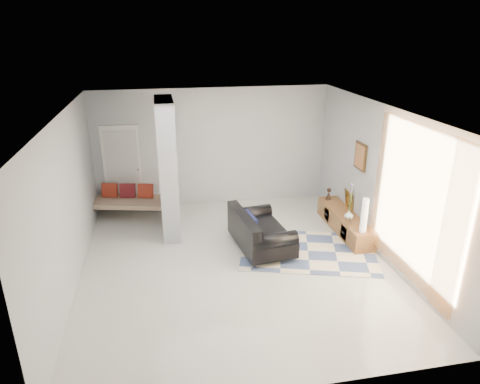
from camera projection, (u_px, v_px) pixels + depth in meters
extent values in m
plane|color=beige|center=(236.00, 264.00, 7.87)|extent=(6.00, 6.00, 0.00)
plane|color=white|center=(235.00, 112.00, 6.85)|extent=(6.00, 6.00, 0.00)
plane|color=#B5B8BA|center=(213.00, 148.00, 10.11)|extent=(6.00, 0.00, 6.00)
plane|color=#B5B8BA|center=(285.00, 293.00, 4.62)|extent=(6.00, 0.00, 6.00)
plane|color=#B5B8BA|center=(67.00, 205.00, 6.88)|extent=(0.00, 6.00, 6.00)
plane|color=#B5B8BA|center=(382.00, 183.00, 7.85)|extent=(0.00, 6.00, 6.00)
cube|color=#A7ACAF|center=(168.00, 169.00, 8.63)|extent=(0.35, 1.20, 2.80)
cube|color=white|center=(123.00, 169.00, 9.84)|extent=(0.85, 0.06, 2.04)
plane|color=orange|center=(414.00, 205.00, 6.76)|extent=(0.00, 2.55, 2.55)
cube|color=#3C2710|center=(360.00, 156.00, 8.57)|extent=(0.04, 0.45, 0.55)
cube|color=brown|center=(345.00, 222.00, 9.06)|extent=(0.45, 2.04, 0.40)
cube|color=#3C2710|center=(344.00, 233.00, 8.61)|extent=(0.02, 0.27, 0.28)
cube|color=#3C2710|center=(327.00, 215.00, 9.44)|extent=(0.02, 0.27, 0.28)
cube|color=#BB9037|center=(349.00, 199.00, 9.21)|extent=(0.09, 0.32, 0.40)
cube|color=silver|center=(350.00, 221.00, 8.54)|extent=(0.04, 0.10, 0.12)
cylinder|color=silver|center=(255.00, 265.00, 7.75)|extent=(0.05, 0.05, 0.10)
cylinder|color=silver|center=(234.00, 234.00, 8.89)|extent=(0.05, 0.05, 0.10)
cylinder|color=silver|center=(291.00, 258.00, 7.95)|extent=(0.05, 0.05, 0.10)
cylinder|color=silver|center=(266.00, 229.00, 9.09)|extent=(0.05, 0.05, 0.10)
cube|color=black|center=(261.00, 237.00, 8.35)|extent=(1.10, 1.63, 0.30)
cube|color=black|center=(244.00, 224.00, 8.12)|extent=(0.39, 1.54, 0.36)
cylinder|color=black|center=(274.00, 241.00, 7.69)|extent=(0.90, 0.39, 0.28)
cylinder|color=black|center=(250.00, 213.00, 8.83)|extent=(0.90, 0.39, 0.28)
cube|color=black|center=(250.00, 222.00, 8.15)|extent=(0.21, 0.57, 0.31)
cylinder|color=black|center=(90.00, 215.00, 9.40)|extent=(0.04, 0.04, 0.40)
cylinder|color=black|center=(169.00, 217.00, 9.33)|extent=(0.04, 0.04, 0.40)
cylinder|color=black|center=(102.00, 203.00, 10.08)|extent=(0.04, 0.04, 0.40)
cylinder|color=black|center=(175.00, 204.00, 10.01)|extent=(0.04, 0.04, 0.40)
cube|color=beige|center=(133.00, 202.00, 9.64)|extent=(1.90, 1.14, 0.12)
cube|color=#9E2E1C|center=(110.00, 190.00, 9.72)|extent=(0.37, 0.24, 0.33)
cube|color=maroon|center=(128.00, 191.00, 9.71)|extent=(0.37, 0.24, 0.33)
cube|color=#9E2E1C|center=(146.00, 191.00, 9.69)|extent=(0.37, 0.24, 0.33)
cube|color=beige|center=(308.00, 251.00, 8.31)|extent=(2.93, 2.35, 0.01)
cylinder|color=white|center=(364.00, 215.00, 8.10)|extent=(0.12, 0.12, 0.68)
imported|color=white|center=(349.00, 215.00, 8.72)|extent=(0.20, 0.20, 0.19)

